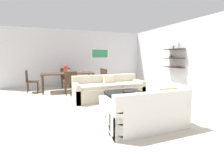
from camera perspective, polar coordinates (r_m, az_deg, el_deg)
ground_plane at (r=5.36m, az=-1.27°, el=-8.33°), size 18.00×18.00×0.00m
back_wall_unit at (r=8.64m, az=-7.35°, el=6.50°), size 8.40×0.09×2.70m
right_wall_shelf_unit at (r=7.25m, az=20.24°, el=6.04°), size 0.34×8.20×2.70m
sofa_beige at (r=5.64m, az=-1.20°, el=-4.50°), size 2.31×0.90×0.78m
loveseat_white at (r=3.52m, az=11.07°, el=-11.73°), size 1.61×0.90×0.78m
coffee_table at (r=4.76m, az=5.61°, el=-7.96°), size 1.07×1.05×0.38m
decorative_bowl at (r=4.75m, az=5.66°, el=-5.05°), size 0.36×0.36×0.09m
dining_table at (r=7.15m, az=-14.83°, el=0.89°), size 2.06×0.91×0.75m
dining_chair_foot at (r=6.32m, az=-13.92°, el=-1.50°), size 0.44×0.44×0.88m
dining_chair_head at (r=8.03m, az=-15.46°, el=0.21°), size 0.44×0.44×0.88m
dining_chair_right_near at (r=7.27m, az=-3.26°, el=-0.23°), size 0.44×0.44×0.88m
dining_chair_right_far at (r=7.66m, az=-4.20°, el=0.13°), size 0.44×0.44×0.88m
dining_chair_left_far at (r=7.37m, az=-26.15°, el=-0.83°), size 0.44×0.44×0.88m
wine_glass_right_far at (r=7.36m, az=-9.20°, el=2.57°), size 0.08×0.08×0.15m
wine_glass_head at (r=7.53m, az=-15.20°, el=2.50°), size 0.07×0.07×0.16m
wine_glass_foot at (r=6.74m, az=-14.50°, el=2.07°), size 0.07×0.07×0.16m
centerpiece_vase at (r=7.15m, az=-15.51°, el=2.70°), size 0.16×0.16×0.32m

